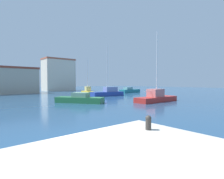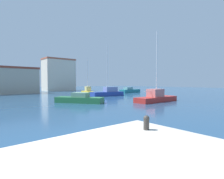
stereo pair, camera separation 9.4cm
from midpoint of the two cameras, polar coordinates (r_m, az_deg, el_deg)
The scene contains 9 objects.
water at distance 31.96m, azimuth -5.10°, elevation -2.80°, with size 160.00×160.00×0.00m, color navy.
mooring_bollard at distance 6.90m, azimuth 11.45°, elevation -10.26°, with size 0.23×0.23×0.55m.
sailboat_yellow_outer_mooring at distance 43.45m, azimuth -7.82°, elevation -0.59°, with size 2.60×5.80×8.59m.
sailboat_red_far_left at distance 26.87m, azimuth 14.16°, elevation -2.47°, with size 7.60×2.19×10.30m.
motorboat_green_center_channel at distance 25.12m, azimuth -10.30°, elevation -3.05°, with size 5.54×6.61×1.43m.
motorboat_teal_far_right at distance 48.82m, azimuth 5.82°, elevation -0.35°, with size 6.55×2.49×1.55m.
sailboat_blue_distant_north at distance 36.97m, azimuth -1.25°, elevation -0.98°, with size 7.16×3.11×10.64m.
waterfront_apartments at distance 50.17m, azimuth -30.78°, elevation 2.56°, with size 13.69×6.66×6.63m.
warehouse_block at distance 62.35m, azimuth -16.78°, elevation 4.58°, with size 9.95×5.99×10.73m.
Camera 2 is at (-3.07, -6.20, 2.89)m, focal length 28.27 mm.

